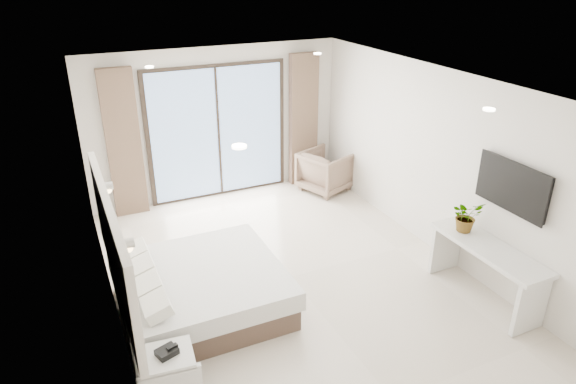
{
  "coord_description": "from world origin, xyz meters",
  "views": [
    {
      "loc": [
        -2.56,
        -5.43,
        4.02
      ],
      "look_at": [
        0.14,
        0.4,
        1.1
      ],
      "focal_mm": 32.0,
      "sensor_mm": 36.0,
      "label": 1
    }
  ],
  "objects_px": {
    "console_desk": "(487,260)",
    "armchair": "(326,169)",
    "nightstand": "(167,375)",
    "bed": "(200,290)"
  },
  "relations": [
    {
      "from": "bed",
      "to": "armchair",
      "type": "bearing_deg",
      "value": 39.04
    },
    {
      "from": "console_desk",
      "to": "armchair",
      "type": "bearing_deg",
      "value": 92.81
    },
    {
      "from": "bed",
      "to": "nightstand",
      "type": "distance_m",
      "value": 1.4
    },
    {
      "from": "armchair",
      "to": "bed",
      "type": "bearing_deg",
      "value": 107.79
    },
    {
      "from": "nightstand",
      "to": "armchair",
      "type": "distance_m",
      "value": 5.43
    },
    {
      "from": "console_desk",
      "to": "armchair",
      "type": "distance_m",
      "value": 3.88
    },
    {
      "from": "nightstand",
      "to": "console_desk",
      "type": "bearing_deg",
      "value": 5.31
    },
    {
      "from": "bed",
      "to": "armchair",
      "type": "distance_m",
      "value": 4.1
    },
    {
      "from": "bed",
      "to": "nightstand",
      "type": "height_order",
      "value": "bed"
    },
    {
      "from": "nightstand",
      "to": "bed",
      "type": "bearing_deg",
      "value": 66.86
    }
  ]
}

